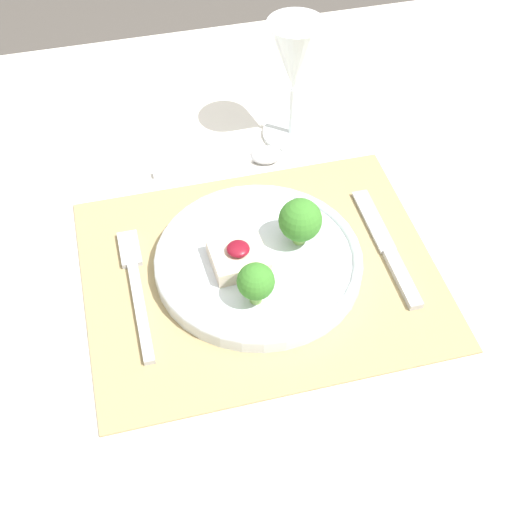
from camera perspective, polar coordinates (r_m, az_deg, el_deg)
The scene contains 7 objects.
dining_table at distance 0.91m, azimuth 0.30°, elevation -5.12°, with size 1.35×1.08×0.78m.
placemat at distance 0.83m, azimuth 0.33°, elevation -1.33°, with size 0.41×0.33×0.00m, color #9E895B.
dinner_plate at distance 0.82m, azimuth 0.19°, elevation -0.22°, with size 0.24×0.24×0.08m.
fork at distance 0.83m, azimuth -9.60°, elevation -2.15°, with size 0.02×0.19×0.01m.
knife at distance 0.86m, azimuth 10.67°, elevation 0.18°, with size 0.02×0.19×0.01m.
spoon at distance 0.97m, azimuth -0.78°, elevation 7.80°, with size 0.18×0.04×0.01m.
wine_glass_near at distance 0.95m, azimuth 3.10°, elevation 15.14°, with size 0.08×0.08×0.17m.
Camera 1 is at (-0.13, -0.52, 1.41)m, focal length 50.00 mm.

